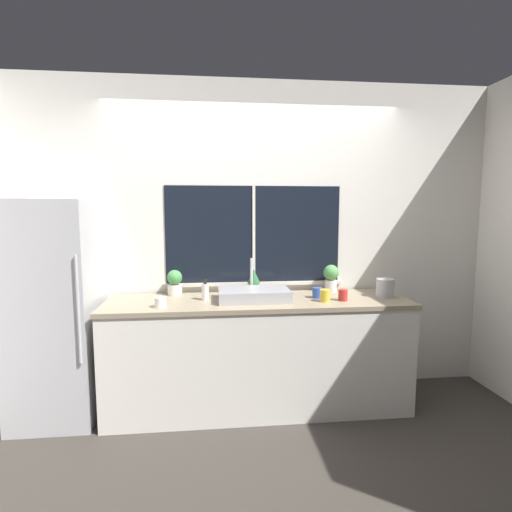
{
  "coord_description": "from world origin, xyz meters",
  "views": [
    {
      "loc": [
        -0.36,
        -2.78,
        1.6
      ],
      "look_at": [
        -0.02,
        0.32,
        1.24
      ],
      "focal_mm": 28.0,
      "sensor_mm": 36.0,
      "label": 1
    }
  ],
  "objects": [
    {
      "name": "mug_yellow",
      "position": [
        0.51,
        0.18,
        0.94
      ],
      "size": [
        0.08,
        0.08,
        0.1
      ],
      "color": "gold",
      "rests_on": "counter"
    },
    {
      "name": "mug_white",
      "position": [
        -0.74,
        0.14,
        0.93
      ],
      "size": [
        0.08,
        0.08,
        0.08
      ],
      "color": "white",
      "rests_on": "counter"
    },
    {
      "name": "ground_plane",
      "position": [
        0.0,
        0.0,
        0.0
      ],
      "size": [
        14.0,
        14.0,
        0.0
      ],
      "primitive_type": "plane",
      "color": "#38332D"
    },
    {
      "name": "refrigerator",
      "position": [
        -1.55,
        0.35,
        0.84
      ],
      "size": [
        0.6,
        0.69,
        1.68
      ],
      "color": "#B7B7BC",
      "rests_on": "ground_plane"
    },
    {
      "name": "wall_back",
      "position": [
        0.0,
        0.7,
        1.35
      ],
      "size": [
        8.0,
        0.09,
        2.7
      ],
      "color": "silver",
      "rests_on": "ground_plane"
    },
    {
      "name": "mug_red",
      "position": [
        0.66,
        0.21,
        0.94
      ],
      "size": [
        0.07,
        0.07,
        0.09
      ],
      "color": "#B72D28",
      "rests_on": "counter"
    },
    {
      "name": "kettle",
      "position": [
        1.05,
        0.31,
        0.97
      ],
      "size": [
        0.14,
        0.14,
        0.17
      ],
      "color": "#B2B2B7",
      "rests_on": "counter"
    },
    {
      "name": "wall_right",
      "position": [
        2.13,
        1.5,
        1.35
      ],
      "size": [
        0.06,
        7.0,
        2.7
      ],
      "color": "silver",
      "rests_on": "ground_plane"
    },
    {
      "name": "sink",
      "position": [
        -0.04,
        0.3,
        0.94
      ],
      "size": [
        0.56,
        0.4,
        0.31
      ],
      "color": "#ADADB2",
      "rests_on": "counter"
    },
    {
      "name": "potted_plant_center",
      "position": [
        -0.01,
        0.56,
        1.0
      ],
      "size": [
        0.11,
        0.11,
        0.21
      ],
      "color": "silver",
      "rests_on": "counter"
    },
    {
      "name": "potted_plant_right",
      "position": [
        0.67,
        0.56,
        1.03
      ],
      "size": [
        0.13,
        0.13,
        0.24
      ],
      "color": "silver",
      "rests_on": "counter"
    },
    {
      "name": "wall_left",
      "position": [
        -2.13,
        1.5,
        1.35
      ],
      "size": [
        0.06,
        7.0,
        2.7
      ],
      "color": "silver",
      "rests_on": "ground_plane"
    },
    {
      "name": "counter",
      "position": [
        0.0,
        0.32,
        0.45
      ],
      "size": [
        2.4,
        0.66,
        0.89
      ],
      "color": "white",
      "rests_on": "ground_plane"
    },
    {
      "name": "potted_plant_left",
      "position": [
        -0.68,
        0.56,
        1.0
      ],
      "size": [
        0.12,
        0.12,
        0.21
      ],
      "color": "silver",
      "rests_on": "counter"
    },
    {
      "name": "soap_bottle",
      "position": [
        -0.42,
        0.34,
        0.96
      ],
      "size": [
        0.05,
        0.05,
        0.16
      ],
      "color": "white",
      "rests_on": "counter"
    },
    {
      "name": "mug_blue",
      "position": [
        0.48,
        0.32,
        0.93
      ],
      "size": [
        0.08,
        0.08,
        0.08
      ],
      "color": "#3351AD",
      "rests_on": "counter"
    }
  ]
}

